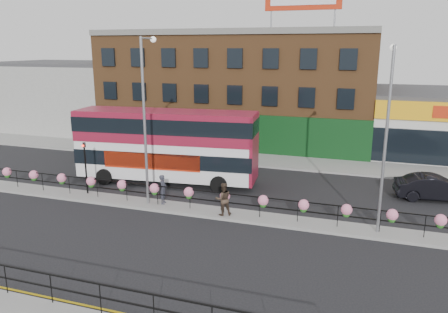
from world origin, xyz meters
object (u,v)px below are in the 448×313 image
(pedestrian_a, at_px, (163,189))
(lamp_column_west, at_px, (146,107))
(car, at_px, (435,188))
(pedestrian_b, at_px, (223,199))
(lamp_column_east, at_px, (387,124))
(double_decker_bus, at_px, (167,139))

(pedestrian_a, bearing_deg, lamp_column_west, 79.62)
(lamp_column_west, bearing_deg, car, 21.24)
(car, relative_size, lamp_column_west, 0.51)
(pedestrian_a, distance_m, pedestrian_b, 3.87)
(car, bearing_deg, pedestrian_b, 112.75)
(car, bearing_deg, lamp_column_west, 102.84)
(pedestrian_a, height_order, lamp_column_west, lamp_column_west)
(car, distance_m, lamp_column_east, 8.40)
(pedestrian_a, bearing_deg, pedestrian_b, -109.88)
(car, bearing_deg, lamp_column_east, 143.89)
(pedestrian_a, relative_size, pedestrian_b, 0.95)
(car, relative_size, pedestrian_b, 2.63)
(pedestrian_a, bearing_deg, double_decker_bus, 11.29)
(lamp_column_west, xyz_separation_m, lamp_column_east, (12.54, -0.05, -0.26))
(pedestrian_b, xyz_separation_m, lamp_column_west, (-4.69, 0.57, 4.63))
(double_decker_bus, relative_size, lamp_column_east, 1.38)
(double_decker_bus, bearing_deg, car, 6.71)
(lamp_column_west, height_order, lamp_column_east, lamp_column_west)
(pedestrian_b, distance_m, lamp_column_west, 6.62)
(pedestrian_a, xyz_separation_m, pedestrian_b, (3.83, -0.58, 0.05))
(double_decker_bus, height_order, lamp_column_west, lamp_column_west)
(double_decker_bus, xyz_separation_m, pedestrian_b, (5.55, -4.75, -1.94))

